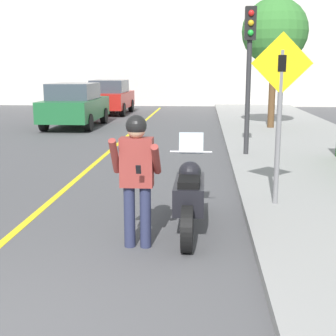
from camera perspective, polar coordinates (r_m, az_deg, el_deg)
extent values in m
cube|color=yellow|center=(9.83, -10.87, -1.15)|extent=(0.12, 36.00, 0.01)
cube|color=beige|center=(29.34, 0.60, 15.05)|extent=(28.00, 1.20, 7.58)
cylinder|color=black|center=(5.73, 2.34, -7.44)|extent=(0.14, 0.58, 0.58)
cylinder|color=black|center=(7.30, 2.82, -3.18)|extent=(0.14, 0.58, 0.58)
cube|color=black|center=(6.45, 2.63, -3.10)|extent=(0.40, 1.13, 0.36)
sphere|color=black|center=(6.54, 2.69, -0.55)|extent=(0.32, 0.32, 0.32)
cube|color=black|center=(6.15, 2.57, -1.73)|extent=(0.28, 0.48, 0.10)
cylinder|color=silver|center=(6.90, 2.82, 1.97)|extent=(0.62, 0.03, 0.03)
cube|color=silver|center=(6.95, 2.85, 3.05)|extent=(0.36, 0.12, 0.31)
cylinder|color=#282D4C|center=(5.88, -4.71, -5.92)|extent=(0.14, 0.14, 0.79)
cylinder|color=#282D4C|center=(5.85, -2.77, -5.98)|extent=(0.14, 0.14, 0.79)
cube|color=maroon|center=(5.69, -3.83, 0.71)|extent=(0.40, 0.22, 0.60)
cylinder|color=maroon|center=(5.62, -6.52, 1.45)|extent=(0.09, 0.37, 0.47)
cylinder|color=maroon|center=(5.53, -1.46, 1.04)|extent=(0.09, 0.43, 0.43)
sphere|color=tan|center=(5.63, -3.89, 4.69)|extent=(0.22, 0.22, 0.22)
sphere|color=black|center=(5.62, -3.90, 5.19)|extent=(0.26, 0.26, 0.26)
cube|color=black|center=(5.42, -3.62, -0.19)|extent=(0.06, 0.05, 0.11)
cylinder|color=slate|center=(7.32, 13.33, 4.64)|extent=(0.08, 0.08, 2.34)
cube|color=yellow|center=(7.25, 13.73, 12.30)|extent=(0.91, 0.02, 0.91)
cube|color=black|center=(7.23, 13.75, 12.30)|extent=(0.12, 0.01, 0.24)
cylinder|color=#2D2D30|center=(11.61, 9.76, 10.23)|extent=(0.12, 0.12, 3.49)
cube|color=black|center=(11.63, 10.02, 16.97)|extent=(0.26, 0.22, 0.76)
sphere|color=red|center=(11.54, 10.12, 18.11)|extent=(0.14, 0.14, 0.14)
sphere|color=gold|center=(11.52, 10.08, 17.02)|extent=(0.14, 0.14, 0.14)
sphere|color=green|center=(11.50, 10.04, 15.93)|extent=(0.14, 0.14, 0.14)
cylinder|color=brown|center=(17.30, 12.57, 9.06)|extent=(0.24, 0.24, 2.55)
sphere|color=#387A33|center=(17.33, 12.89, 15.93)|extent=(2.29, 2.29, 2.29)
cylinder|color=black|center=(20.05, -12.47, 6.29)|extent=(0.22, 0.64, 0.64)
cylinder|color=black|center=(19.64, -7.81, 6.35)|extent=(0.22, 0.64, 0.64)
cylinder|color=black|center=(17.59, -14.91, 5.42)|extent=(0.22, 0.64, 0.64)
cylinder|color=black|center=(17.12, -9.65, 5.48)|extent=(0.22, 0.64, 0.64)
cube|color=#1E6033|center=(18.54, -11.22, 7.09)|extent=(1.80, 4.20, 0.76)
cube|color=#38424C|center=(18.34, -11.45, 9.16)|extent=(1.58, 2.18, 0.60)
cylinder|color=black|center=(25.33, -8.26, 7.56)|extent=(0.22, 0.64, 0.64)
cylinder|color=black|center=(25.02, -4.53, 7.60)|extent=(0.22, 0.64, 0.64)
cylinder|color=black|center=(22.80, -9.69, 7.05)|extent=(0.22, 0.64, 0.64)
cylinder|color=black|center=(22.46, -5.56, 7.09)|extent=(0.22, 0.64, 0.64)
cube|color=#B21E19|center=(23.86, -7.02, 8.25)|extent=(1.80, 4.20, 0.76)
cube|color=#38424C|center=(23.66, -7.14, 9.87)|extent=(1.58, 2.18, 0.60)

